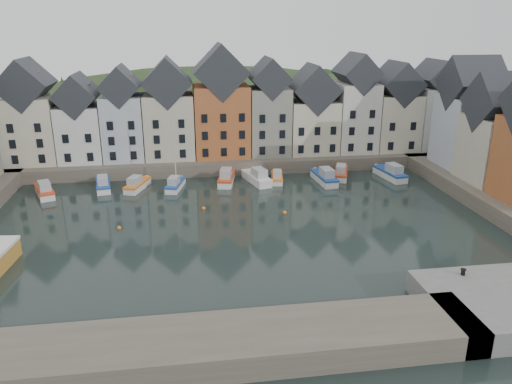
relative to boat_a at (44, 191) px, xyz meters
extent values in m
plane|color=black|center=(25.49, -16.59, -0.72)|extent=(260.00, 260.00, 0.00)
cube|color=#524A3F|center=(25.49, 13.41, 0.28)|extent=(90.00, 16.00, 2.00)
cube|color=#524A3F|center=(15.49, -38.59, 0.28)|extent=(50.00, 6.00, 2.00)
ellipsoid|color=#21351A|center=(25.49, 39.41, -18.72)|extent=(153.60, 70.40, 64.00)
sphere|color=black|center=(11.55, 34.34, 7.98)|extent=(5.77, 5.77, 5.77)
sphere|color=black|center=(50.36, 44.15, 7.40)|extent=(5.27, 5.27, 5.27)
sphere|color=black|center=(57.31, 37.60, 7.16)|extent=(5.07, 5.07, 5.07)
sphere|color=black|center=(39.77, 38.60, 7.09)|extent=(5.01, 5.01, 5.01)
sphere|color=black|center=(-12.18, 40.01, 5.85)|extent=(3.94, 3.94, 3.94)
sphere|color=black|center=(53.82, 43.65, 7.33)|extent=(5.21, 5.21, 5.21)
sphere|color=black|center=(27.48, 42.05, 7.60)|extent=(5.45, 5.45, 5.45)
sphere|color=black|center=(63.29, 31.72, 6.48)|extent=(4.49, 4.49, 4.49)
cube|color=beige|center=(-3.67, 11.41, 6.31)|extent=(7.67, 8.00, 10.07)
cube|color=black|center=(-3.67, 11.41, 13.25)|extent=(7.67, 8.16, 7.67)
cube|color=silver|center=(3.59, 11.41, 5.58)|extent=(6.56, 8.00, 8.61)
cube|color=black|center=(3.59, 11.41, 11.51)|extent=(6.56, 8.16, 6.56)
cube|color=#ABB3BE|center=(10.12, 11.41, 6.29)|extent=(6.20, 8.00, 10.02)
cube|color=black|center=(10.12, 11.41, 12.83)|extent=(6.20, 8.16, 6.20)
cube|color=#B5AE99|center=(17.22, 11.41, 6.32)|extent=(7.70, 8.00, 10.08)
cube|color=black|center=(17.22, 11.41, 13.26)|extent=(7.70, 8.16, 7.70)
cube|color=#A2582E|center=(25.56, 11.41, 6.92)|extent=(8.69, 8.00, 11.28)
cube|color=black|center=(25.56, 11.41, 14.71)|extent=(8.69, 8.16, 8.69)
cube|color=gray|center=(33.27, 11.41, 6.67)|extent=(6.43, 8.00, 10.78)
cube|color=black|center=(33.27, 11.41, 13.65)|extent=(6.43, 8.16, 6.43)
cube|color=beige|center=(40.57, 11.41, 5.56)|extent=(7.88, 8.00, 8.56)
cube|color=black|center=(40.57, 11.41, 11.78)|extent=(7.88, 8.16, 7.88)
cube|color=beige|center=(47.91, 11.41, 6.91)|extent=(6.50, 8.00, 11.27)
cube|color=black|center=(47.91, 11.41, 14.16)|extent=(6.50, 8.16, 6.50)
cube|color=beige|center=(54.92, 11.41, 5.94)|extent=(7.23, 8.00, 9.32)
cube|color=black|center=(54.92, 11.41, 12.39)|extent=(7.23, 8.16, 7.23)
cube|color=silver|center=(61.78, 11.41, 6.44)|extent=(6.18, 8.00, 10.32)
cube|color=black|center=(61.78, 11.41, 13.13)|extent=(6.18, 8.16, 6.18)
cube|color=#ABB3BE|center=(61.49, -0.33, 6.47)|extent=(7.47, 8.00, 10.38)
cube|color=black|center=(61.49, -0.33, 13.64)|extent=(7.62, 8.00, 8.00)
cube|color=#B5AE99|center=(61.49, -8.34, 5.72)|extent=(8.14, 8.00, 8.89)
cube|color=black|center=(61.49, -8.34, 12.14)|extent=(8.30, 8.00, 8.00)
sphere|color=orange|center=(21.49, -8.59, -0.57)|extent=(0.50, 0.50, 0.50)
sphere|color=orange|center=(31.49, -11.59, -0.57)|extent=(0.50, 0.50, 0.50)
sphere|color=orange|center=(11.49, -13.59, -0.57)|extent=(0.50, 0.50, 0.50)
cube|color=silver|center=(-0.07, 0.19, -0.36)|extent=(3.99, 6.45, 1.14)
cube|color=#C43E1C|center=(-0.07, 0.19, 0.26)|extent=(4.13, 6.60, 0.26)
cube|color=#9FA3A7|center=(0.27, -0.68, 0.88)|extent=(2.25, 2.83, 1.24)
cube|color=silver|center=(7.59, 1.87, -0.37)|extent=(2.79, 6.26, 1.11)
cube|color=#204692|center=(7.59, 1.87, 0.23)|extent=(2.91, 6.40, 0.25)
cube|color=#9FA3A7|center=(7.74, 0.97, 0.84)|extent=(1.79, 2.62, 1.21)
cube|color=silver|center=(12.51, 1.09, -0.38)|extent=(3.60, 6.12, 1.08)
cube|color=orange|center=(12.51, 1.09, 0.21)|extent=(3.74, 6.26, 0.24)
cube|color=#9FA3A7|center=(12.22, 0.26, 0.79)|extent=(2.07, 2.67, 1.17)
cube|color=silver|center=(17.90, 0.46, -0.40)|extent=(2.97, 5.82, 1.02)
cube|color=#204692|center=(17.90, 0.46, 0.16)|extent=(3.09, 5.95, 0.23)
cube|color=#9FA3A7|center=(17.70, -0.36, 0.72)|extent=(1.80, 2.48, 1.12)
cylinder|color=silver|center=(18.03, 1.00, 4.85)|extent=(0.13, 0.13, 10.22)
cube|color=silver|center=(25.45, 2.26, -0.34)|extent=(3.18, 6.86, 1.21)
cube|color=#C43E1C|center=(25.45, 2.26, 0.32)|extent=(3.32, 7.01, 0.28)
cube|color=#9FA3A7|center=(25.26, 1.29, 0.98)|extent=(2.01, 2.88, 1.32)
cube|color=silver|center=(29.89, 1.69, -0.33)|extent=(3.78, 7.07, 1.24)
cube|color=silver|center=(29.89, 1.69, 0.35)|extent=(3.92, 7.23, 0.28)
cube|color=#9FA3A7|center=(30.16, 0.72, 1.03)|extent=(2.25, 3.04, 1.36)
cube|color=silver|center=(33.05, 1.87, -0.42)|extent=(2.41, 5.43, 0.96)
cube|color=orange|center=(33.05, 1.87, 0.11)|extent=(2.52, 5.54, 0.22)
cube|color=#9FA3A7|center=(32.92, 1.10, 0.63)|extent=(1.55, 2.27, 1.05)
cube|color=silver|center=(39.93, 0.34, -0.33)|extent=(2.57, 6.90, 1.24)
cube|color=#204692|center=(39.93, 0.34, 0.35)|extent=(2.69, 7.04, 0.28)
cube|color=#9FA3A7|center=(40.01, -0.67, 1.02)|extent=(1.79, 2.82, 1.35)
cube|color=silver|center=(43.22, 2.38, -0.36)|extent=(3.82, 6.43, 1.13)
cube|color=#C43E1C|center=(43.22, 2.38, 0.25)|extent=(3.96, 6.58, 0.26)
cube|color=#9FA3A7|center=(42.90, 1.51, 0.87)|extent=(2.19, 2.81, 1.23)
cube|color=silver|center=(50.55, 0.94, -0.32)|extent=(3.07, 7.05, 1.25)
cube|color=#204692|center=(50.55, 0.94, 0.36)|extent=(3.21, 7.20, 0.28)
cube|color=#9FA3A7|center=(50.71, -0.07, 1.04)|extent=(1.99, 2.94, 1.36)
cylinder|color=black|center=(42.90, -33.09, 1.53)|extent=(0.36, 0.36, 0.50)
cylinder|color=black|center=(42.90, -33.09, 1.80)|extent=(0.48, 0.48, 0.08)
camera|label=1|loc=(19.46, -68.73, 22.19)|focal=35.00mm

